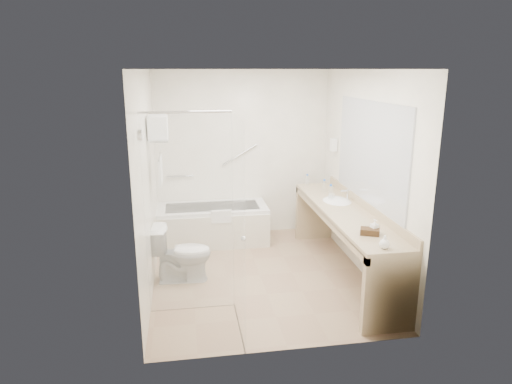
{
  "coord_description": "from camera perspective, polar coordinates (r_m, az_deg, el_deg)",
  "views": [
    {
      "loc": [
        -0.87,
        -5.18,
        2.5
      ],
      "look_at": [
        0.0,
        0.3,
        1.0
      ],
      "focal_mm": 32.0,
      "sensor_mm": 36.0,
      "label": 1
    }
  ],
  "objects": [
    {
      "name": "wall_right",
      "position": [
        5.76,
        13.37,
        2.16
      ],
      "size": [
        0.1,
        3.2,
        2.5
      ],
      "primitive_type": "cube",
      "color": "white",
      "rests_on": "ground"
    },
    {
      "name": "sink",
      "position": [
        6.01,
        10.07,
        -1.37
      ],
      "size": [
        0.4,
        0.52,
        0.14
      ],
      "primitive_type": "ellipsoid",
      "color": "white",
      "rests_on": "vanity_counter"
    },
    {
      "name": "ceiling",
      "position": [
        5.26,
        0.53,
        15.11
      ],
      "size": [
        2.6,
        3.2,
        0.1
      ],
      "primitive_type": "cube",
      "color": "white",
      "rests_on": "wall_back"
    },
    {
      "name": "drinking_glass_far",
      "position": [
        5.98,
        9.32,
        -0.73
      ],
      "size": [
        0.07,
        0.07,
        0.08
      ],
      "primitive_type": "cylinder",
      "rotation": [
        0.0,
        0.0,
        0.21
      ],
      "color": "silver",
      "rests_on": "vanity_counter"
    },
    {
      "name": "towel_shelf",
      "position": [
        5.59,
        -12.1,
        7.11
      ],
      "size": [
        0.24,
        0.55,
        0.81
      ],
      "color": "silver",
      "rests_on": "wall_left"
    },
    {
      "name": "grab_bar_short",
      "position": [
        6.92,
        -9.46,
        1.97
      ],
      "size": [
        0.4,
        0.03,
        0.03
      ],
      "primitive_type": "cylinder",
      "rotation": [
        0.0,
        1.57,
        0.0
      ],
      "color": "silver",
      "rests_on": "wall_back"
    },
    {
      "name": "water_bottle_mid",
      "position": [
        6.71,
        6.41,
        1.47
      ],
      "size": [
        0.05,
        0.05,
        0.17
      ],
      "rotation": [
        0.0,
        0.0,
        -0.36
      ],
      "color": "silver",
      "rests_on": "vanity_counter"
    },
    {
      "name": "floor",
      "position": [
        5.82,
        0.47,
        -10.32
      ],
      "size": [
        3.2,
        3.2,
        0.0
      ],
      "primitive_type": "plane",
      "color": "#9E8162",
      "rests_on": "ground"
    },
    {
      "name": "water_bottle_left",
      "position": [
        6.06,
        9.31,
        -0.01
      ],
      "size": [
        0.06,
        0.06,
        0.2
      ],
      "rotation": [
        0.0,
        0.0,
        -0.26
      ],
      "color": "silver",
      "rests_on": "vanity_counter"
    },
    {
      "name": "wall_back",
      "position": [
        6.95,
        -1.69,
        4.75
      ],
      "size": [
        2.6,
        0.1,
        2.5
      ],
      "primitive_type": "cube",
      "color": "white",
      "rests_on": "ground"
    },
    {
      "name": "wall_left",
      "position": [
        5.35,
        -13.37,
        1.19
      ],
      "size": [
        0.1,
        3.2,
        2.5
      ],
      "primitive_type": "cube",
      "color": "white",
      "rests_on": "ground"
    },
    {
      "name": "mirror",
      "position": [
        5.56,
        14.04,
        4.83
      ],
      "size": [
        0.02,
        2.0,
        1.2
      ],
      "primitive_type": "cube",
      "color": "#AEB2BA",
      "rests_on": "wall_right"
    },
    {
      "name": "toilet",
      "position": [
        5.63,
        -9.21,
        -7.6
      ],
      "size": [
        0.72,
        0.43,
        0.69
      ],
      "primitive_type": "imported",
      "rotation": [
        0.0,
        0.0,
        1.51
      ],
      "color": "white",
      "rests_on": "floor"
    },
    {
      "name": "vanity_counter",
      "position": [
        5.69,
        10.99,
        -4.24
      ],
      "size": [
        0.55,
        2.7,
        0.95
      ],
      "color": "tan",
      "rests_on": "floor"
    },
    {
      "name": "water_bottle_right",
      "position": [
        6.38,
        8.52,
        0.73
      ],
      "size": [
        0.06,
        0.06,
        0.18
      ],
      "rotation": [
        0.0,
        0.0,
        0.27
      ],
      "color": "silver",
      "rests_on": "vanity_counter"
    },
    {
      "name": "bathtub",
      "position": [
        6.81,
        -5.42,
        -4.03
      ],
      "size": [
        1.6,
        0.73,
        0.59
      ],
      "color": "white",
      "rests_on": "floor"
    },
    {
      "name": "soap_bottle_a",
      "position": [
        4.9,
        14.56,
        -4.65
      ],
      "size": [
        0.11,
        0.16,
        0.07
      ],
      "primitive_type": "imported",
      "rotation": [
        0.0,
        0.0,
        0.28
      ],
      "color": "white",
      "rests_on": "vanity_counter"
    },
    {
      "name": "shower_enclosure",
      "position": [
        4.5,
        -5.49,
        -3.55
      ],
      "size": [
        0.96,
        0.91,
        2.11
      ],
      "color": "silver",
      "rests_on": "floor"
    },
    {
      "name": "drinking_glass_near",
      "position": [
        5.95,
        9.43,
        -0.68
      ],
      "size": [
        0.09,
        0.09,
        0.1
      ],
      "primitive_type": "cylinder",
      "rotation": [
        0.0,
        0.0,
        -0.17
      ],
      "color": "silver",
      "rests_on": "vanity_counter"
    },
    {
      "name": "faucet",
      "position": [
        6.03,
        11.42,
        -0.3
      ],
      "size": [
        0.03,
        0.03,
        0.14
      ],
      "primitive_type": "cylinder",
      "color": "silver",
      "rests_on": "vanity_counter"
    },
    {
      "name": "grab_bar_long",
      "position": [
        6.91,
        -2.06,
        4.68
      ],
      "size": [
        0.53,
        0.03,
        0.33
      ],
      "primitive_type": "cylinder",
      "rotation": [
        0.0,
        1.05,
        0.0
      ],
      "color": "silver",
      "rests_on": "wall_back"
    },
    {
      "name": "wall_front",
      "position": [
        3.9,
        4.41,
        -3.65
      ],
      "size": [
        2.6,
        0.1,
        2.5
      ],
      "primitive_type": "cube",
      "color": "white",
      "rests_on": "ground"
    },
    {
      "name": "soap_bottle_b",
      "position": [
        4.52,
        15.77,
        -6.21
      ],
      "size": [
        0.13,
        0.15,
        0.1
      ],
      "primitive_type": "imported",
      "rotation": [
        0.0,
        0.0,
        -0.22
      ],
      "color": "white",
      "rests_on": "vanity_counter"
    },
    {
      "name": "amenity_basket",
      "position": [
        4.86,
        14.05,
        -4.81
      ],
      "size": [
        0.23,
        0.2,
        0.06
      ],
      "primitive_type": "cube",
      "rotation": [
        0.0,
        0.0,
        -0.42
      ],
      "color": "#3F2916",
      "rests_on": "vanity_counter"
    },
    {
      "name": "hairdryer_unit",
      "position": [
        6.67,
        9.69,
        5.84
      ],
      "size": [
        0.08,
        0.1,
        0.18
      ],
      "primitive_type": "cube",
      "color": "white",
      "rests_on": "wall_right"
    }
  ]
}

